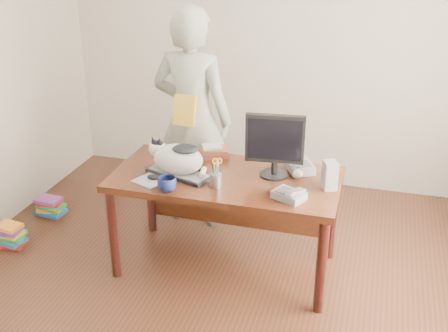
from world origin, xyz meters
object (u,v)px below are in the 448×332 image
at_px(phone, 290,195).
at_px(cat, 177,157).
at_px(coffee_mug, 167,184).
at_px(keyboard, 179,173).
at_px(pen_cup, 216,179).
at_px(speaker, 330,175).
at_px(desk, 229,190).
at_px(book_stack, 214,151).
at_px(baseball, 298,174).
at_px(calculator, 300,166).
at_px(book_pile_b, 50,206).
at_px(person, 192,119).
at_px(book_pile_a, 9,235).
at_px(mouse, 153,177).
at_px(monitor, 275,143).

bearing_deg(phone, cat, -164.48).
bearing_deg(coffee_mug, keyboard, 92.87).
distance_m(pen_cup, speaker, 0.76).
bearing_deg(desk, coffee_mug, -126.96).
distance_m(pen_cup, book_stack, 0.53).
xyz_separation_m(baseball, book_stack, (-0.68, 0.23, 0.00)).
relative_size(cat, coffee_mug, 3.57).
height_order(speaker, baseball, speaker).
bearing_deg(calculator, keyboard, 174.45).
bearing_deg(book_stack, book_pile_b, 159.04).
relative_size(keyboard, coffee_mug, 3.90).
xyz_separation_m(person, book_pile_a, (-1.29, -0.82, -0.83)).
bearing_deg(person, mouse, 94.09).
relative_size(mouse, speaker, 0.53).
bearing_deg(baseball, pen_cup, -151.75).
xyz_separation_m(cat, book_pile_a, (-1.41, -0.13, -0.80)).
xyz_separation_m(cat, pen_cup, (0.32, -0.10, -0.08)).
distance_m(keyboard, speaker, 1.05).
bearing_deg(book_pile_a, monitor, 7.78).
xyz_separation_m(cat, book_stack, (0.15, 0.40, -0.10)).
relative_size(baseball, calculator, 0.26).
bearing_deg(book_pile_a, book_pile_b, 86.87).
distance_m(pen_cup, mouse, 0.45).
height_order(mouse, person, person).
height_order(desk, person, person).
xyz_separation_m(desk, book_stack, (-0.19, 0.25, 0.18)).
height_order(book_stack, book_pile_b, book_stack).
height_order(phone, book_stack, phone).
xyz_separation_m(cat, baseball, (0.83, 0.17, -0.10)).
bearing_deg(coffee_mug, phone, 8.26).
relative_size(desk, monitor, 3.49).
relative_size(cat, book_pile_b, 1.79).
height_order(pen_cup, coffee_mug, pen_cup).
bearing_deg(keyboard, cat, -171.64).
bearing_deg(book_pile_a, person, 32.57).
xyz_separation_m(mouse, book_stack, (0.28, 0.53, 0.02)).
bearing_deg(book_pile_a, phone, -0.50).
distance_m(cat, baseball, 0.85).
xyz_separation_m(baseball, person, (-0.95, 0.52, 0.13)).
distance_m(person, book_pile_b, 1.54).
relative_size(monitor, person, 0.25).
xyz_separation_m(baseball, book_pile_a, (-2.24, -0.30, -0.70)).
distance_m(mouse, phone, 0.96).
height_order(pen_cup, book_pile_b, pen_cup).
height_order(desk, book_pile_b, desk).
distance_m(desk, speaker, 0.76).
height_order(cat, phone, cat).
xyz_separation_m(keyboard, cat, (-0.01, 0.00, 0.12)).
distance_m(cat, phone, 0.85).
height_order(monitor, phone, monitor).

